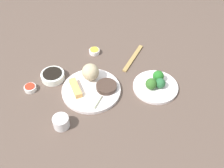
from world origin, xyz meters
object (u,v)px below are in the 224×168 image
object	(u,v)px
main_plate	(91,90)
sauce_ramekin_sweet_and_sour	(30,88)
broccoli_plate	(155,87)
sauce_ramekin_hot_mustard	(94,51)
chopsticks_pair	(133,58)
teacup	(61,122)
soy_sauce_bowl	(53,76)

from	to	relation	value
main_plate	sauce_ramekin_sweet_and_sour	xyz separation A→B (m)	(0.06, -0.28, 0.00)
broccoli_plate	sauce_ramekin_hot_mustard	bearing A→B (deg)	-116.58
sauce_ramekin_sweet_and_sour	chopsticks_pair	xyz separation A→B (m)	(-0.33, 0.42, -0.01)
chopsticks_pair	teacup	bearing A→B (deg)	-23.00
chopsticks_pair	sauce_ramekin_sweet_and_sour	bearing A→B (deg)	-51.68
main_plate	teacup	size ratio (longest dim) A/B	4.07
broccoli_plate	sauce_ramekin_sweet_and_sour	size ratio (longest dim) A/B	3.79
broccoli_plate	soy_sauce_bowl	size ratio (longest dim) A/B	1.88
sauce_ramekin_hot_mustard	soy_sauce_bowl	bearing A→B (deg)	-31.09
broccoli_plate	teacup	bearing A→B (deg)	-48.53
main_plate	broccoli_plate	world-z (taller)	main_plate
broccoli_plate	soy_sauce_bowl	world-z (taller)	soy_sauce_bowl
broccoli_plate	chopsticks_pair	distance (m)	0.23
broccoli_plate	chopsticks_pair	world-z (taller)	broccoli_plate
broccoli_plate	chopsticks_pair	bearing A→B (deg)	-142.08
broccoli_plate	soy_sauce_bowl	bearing A→B (deg)	-83.33
chopsticks_pair	soy_sauce_bowl	bearing A→B (deg)	-55.71
sauce_ramekin_sweet_and_sour	chopsticks_pair	bearing A→B (deg)	128.32
sauce_ramekin_sweet_and_sour	main_plate	bearing A→B (deg)	102.05
broccoli_plate	teacup	xyz separation A→B (m)	(0.31, -0.35, 0.02)
sauce_ramekin_sweet_and_sour	broccoli_plate	bearing A→B (deg)	105.20
main_plate	sauce_ramekin_sweet_and_sour	bearing A→B (deg)	-77.95
chopsticks_pair	main_plate	bearing A→B (deg)	-27.77
sauce_ramekin_hot_mustard	broccoli_plate	bearing A→B (deg)	63.42
sauce_ramekin_sweet_and_sour	teacup	bearing A→B (deg)	54.25
sauce_ramekin_hot_mustard	sauce_ramekin_sweet_and_sour	world-z (taller)	same
soy_sauce_bowl	sauce_ramekin_sweet_and_sour	world-z (taller)	soy_sauce_bowl
main_plate	teacup	world-z (taller)	teacup
soy_sauce_bowl	main_plate	bearing A→B (deg)	79.91
sauce_ramekin_sweet_and_sour	teacup	size ratio (longest dim) A/B	0.83
main_plate	sauce_ramekin_sweet_and_sour	size ratio (longest dim) A/B	4.90
main_plate	soy_sauce_bowl	size ratio (longest dim) A/B	2.43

